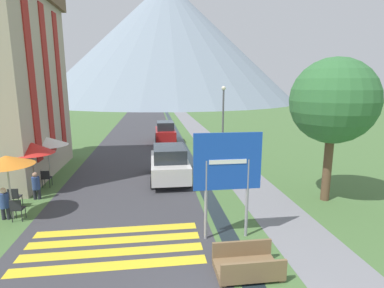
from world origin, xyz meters
The scene contains 22 objects.
ground_plane centered at (0.00, 20.00, 0.00)m, with size 160.00×160.00×0.00m, color #476B38.
road centered at (-2.50, 30.00, 0.00)m, with size 6.40×60.00×0.01m.
footpath centered at (3.60, 30.00, 0.00)m, with size 2.20×60.00×0.01m.
drainage_channel centered at (1.20, 30.00, 0.00)m, with size 0.60×60.00×0.00m.
crosswalk_marking centered at (-2.50, 3.67, 0.01)m, with size 5.44×2.54×0.01m.
mountain_distant centered at (3.41, 83.83, 16.47)m, with size 71.28×71.28×32.94m.
road_sign centered at (1.09, 3.76, 2.33)m, with size 2.18×0.11×3.50m.
footbridge centered at (1.20, 1.83, 0.23)m, with size 1.70×1.10×0.65m.
parked_car_near centered at (-0.40, 10.06, 0.91)m, with size 1.98×4.18×1.82m.
parked_car_far centered at (-0.17, 20.48, 0.91)m, with size 1.74×3.87×1.82m.
cafe_chair_nearest centered at (-6.22, 5.94, 0.51)m, with size 0.40×0.40×0.85m.
cafe_chair_near_left centered at (-6.85, 7.22, 0.51)m, with size 0.40×0.40×0.85m.
cafe_chair_far_right centered at (-6.92, 10.01, 0.51)m, with size 0.40×0.40×0.85m.
cafe_chair_far_left centered at (-6.44, 9.69, 0.51)m, with size 0.40×0.40×0.85m.
cafe_chair_middle centered at (-6.94, 8.70, 0.51)m, with size 0.40×0.40×0.85m.
cafe_umbrella_front_orange centered at (-6.51, 6.20, 2.24)m, with size 1.91×1.91×2.43m.
cafe_umbrella_middle_red centered at (-6.67, 9.03, 2.11)m, with size 1.92×1.92×2.37m.
cafe_umbrella_rear_white centered at (-6.71, 11.09, 2.04)m, with size 2.08×2.08×2.26m.
person_seated_far centered at (-6.73, 6.15, 0.68)m, with size 0.32×0.32×1.23m.
person_seated_near centered at (-6.32, 8.10, 0.68)m, with size 0.32×0.32×1.23m.
streetlamp centered at (3.46, 14.43, 2.89)m, with size 0.28×0.28×4.84m.
tree_by_path centered at (6.16, 6.41, 4.27)m, with size 3.51×3.51×6.05m.
Camera 1 is at (-1.20, -5.08, 4.97)m, focal length 28.00 mm.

